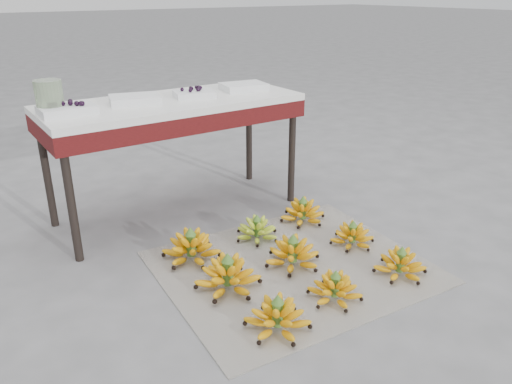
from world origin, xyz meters
TOP-DOWN VIEW (x-y plane):
  - ground at (0.00, 0.00)m, footprint 60.00×60.00m
  - newspaper_mat at (0.04, -0.00)m, footprint 1.33×1.14m
  - bunch_front_left at (-0.31, -0.35)m, footprint 0.34×0.34m
  - bunch_front_center at (0.02, -0.32)m, footprint 0.28×0.28m
  - bunch_front_right at (0.42, -0.35)m, footprint 0.26×0.26m
  - bunch_mid_left at (-0.32, 0.01)m, footprint 0.38×0.38m
  - bunch_mid_center at (0.05, 0.01)m, footprint 0.35×0.35m
  - bunch_mid_right at (0.45, -0.00)m, footprint 0.31×0.31m
  - bunch_back_left at (-0.34, 0.35)m, footprint 0.30×0.30m
  - bunch_back_center at (0.06, 0.34)m, footprint 0.28×0.28m
  - bunch_back_right at (0.41, 0.37)m, footprint 0.32×0.32m
  - vendor_table at (-0.13, 0.91)m, footprint 1.46×0.58m
  - tray_far_left at (-0.71, 0.89)m, footprint 0.26×0.19m
  - tray_left at (-0.34, 0.94)m, footprint 0.31×0.25m
  - tray_right at (0.01, 0.90)m, footprint 0.26×0.21m
  - tray_far_right at (0.36, 0.92)m, footprint 0.29×0.23m
  - glass_jar at (-0.78, 0.93)m, footprint 0.16×0.16m

SIDE VIEW (x-z plane):
  - ground at x=0.00m, z-range 0.00..0.00m
  - newspaper_mat at x=0.04m, z-range 0.00..0.01m
  - bunch_mid_right at x=0.45m, z-range -0.02..0.13m
  - bunch_back_center at x=0.06m, z-range -0.02..0.13m
  - bunch_front_center at x=0.02m, z-range -0.02..0.13m
  - bunch_front_right at x=0.42m, z-range -0.02..0.13m
  - bunch_back_right at x=0.41m, z-range -0.02..0.14m
  - bunch_front_left at x=-0.31m, z-range -0.02..0.14m
  - bunch_mid_center at x=0.05m, z-range -0.02..0.15m
  - bunch_back_left at x=-0.34m, z-range -0.02..0.16m
  - bunch_mid_left at x=-0.32m, z-range -0.02..0.16m
  - vendor_table at x=-0.13m, z-range 0.27..0.97m
  - tray_right at x=0.01m, z-range 0.69..0.75m
  - tray_far_right at x=0.36m, z-range 0.70..0.74m
  - tray_left at x=-0.34m, z-range 0.70..0.74m
  - tray_far_left at x=-0.71m, z-range 0.69..0.76m
  - glass_jar at x=-0.78m, z-range 0.70..0.87m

